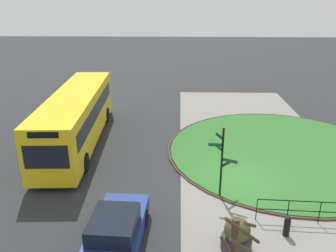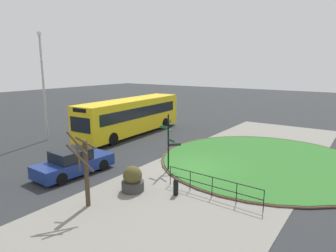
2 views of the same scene
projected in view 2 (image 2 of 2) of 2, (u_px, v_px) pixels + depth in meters
The scene contains 12 objects.
ground at pixel (195, 168), 17.72m from camera, with size 120.00×120.00×0.00m, color #282B2D.
sidewalk_paving at pixel (220, 173), 16.81m from camera, with size 32.00×8.76×0.02m, color gray.
grass_island at pixel (263, 161), 18.89m from camera, with size 12.59×12.59×0.10m, color #2D6B28.
grass_kerb_ring at pixel (263, 161), 18.89m from camera, with size 12.90×12.90×0.11m, color brown.
signpost_directional at pixel (169, 139), 16.94m from camera, with size 0.93×1.22×3.29m.
bollard_foreground at pixel (176, 187), 13.91m from camera, with size 0.24×0.24×0.81m.
railing_grass_edge at pixel (212, 184), 13.68m from camera, with size 0.28×4.84×0.98m.
bus_yellow at pixel (131, 116), 25.92m from camera, with size 11.56×2.98×3.08m.
car_far_lane at pixel (74, 163), 16.58m from camera, with size 4.49×1.98×1.43m.
lamppost_tall at pixel (43, 84), 23.40m from camera, with size 0.32×0.32×8.43m.
planter_near_signpost at pixel (133, 180), 14.36m from camera, with size 1.08×1.08×1.26m.
street_tree_bare at pixel (85, 169), 12.49m from camera, with size 0.94×1.20×3.36m.
Camera 2 is at (-14.78, -8.27, 5.98)m, focal length 32.02 mm.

